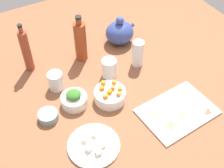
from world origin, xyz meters
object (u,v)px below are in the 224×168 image
(drinking_glass_1, at_px, (138,53))
(drinking_glass_2, at_px, (56,81))
(bowl_carrots, at_px, (110,95))
(teapot, at_px, (120,32))
(drinking_glass_0, at_px, (109,68))
(bottle_0, at_px, (26,51))
(bowl_small_side, at_px, (48,116))
(cutting_board, at_px, (177,111))
(bottle_1, at_px, (80,41))
(plate_tofu, at_px, (94,145))
(bowl_greens, at_px, (74,100))

(drinking_glass_1, height_order, drinking_glass_2, drinking_glass_1)
(bowl_carrots, relative_size, teapot, 0.84)
(bowl_carrots, bearing_deg, drinking_glass_0, 62.16)
(bottle_0, xyz_separation_m, drinking_glass_2, (0.07, -0.20, -0.08))
(bowl_carrots, relative_size, bottle_0, 0.54)
(bowl_small_side, height_order, teapot, teapot)
(cutting_board, distance_m, teapot, 0.58)
(bowl_carrots, bearing_deg, bottle_1, 87.89)
(plate_tofu, bearing_deg, drinking_glass_1, 38.39)
(drinking_glass_2, bearing_deg, bowl_greens, -76.99)
(cutting_board, height_order, teapot, teapot)
(plate_tofu, bearing_deg, bowl_greens, 83.91)
(drinking_glass_2, bearing_deg, teapot, 19.66)
(plate_tofu, xyz_separation_m, drinking_glass_1, (0.43, 0.34, 0.07))
(plate_tofu, height_order, bottle_0, bottle_0)
(teapot, xyz_separation_m, drinking_glass_1, (-0.01, -0.21, 0.01))
(bowl_greens, relative_size, drinking_glass_1, 0.83)
(plate_tofu, distance_m, bowl_small_side, 0.25)
(bowl_carrots, height_order, bottle_0, bottle_0)
(bottle_1, bearing_deg, drinking_glass_1, -38.45)
(cutting_board, distance_m, drinking_glass_2, 0.59)
(bowl_greens, xyz_separation_m, bottle_0, (-0.10, 0.34, 0.10))
(drinking_glass_0, bearing_deg, bowl_carrots, -117.84)
(teapot, bearing_deg, bowl_greens, -144.19)
(cutting_board, xyz_separation_m, drinking_glass_1, (0.02, 0.37, 0.07))
(bottle_1, bearing_deg, teapot, 5.24)
(bowl_greens, height_order, drinking_glass_2, drinking_glass_2)
(cutting_board, bearing_deg, drinking_glass_1, 87.55)
(bowl_carrots, height_order, bottle_1, bottle_1)
(bowl_small_side, height_order, drinking_glass_0, drinking_glass_0)
(bowl_small_side, xyz_separation_m, bottle_1, (0.31, 0.30, 0.10))
(bowl_small_side, distance_m, bottle_1, 0.44)
(bottle_0, relative_size, drinking_glass_0, 2.72)
(plate_tofu, relative_size, teapot, 1.25)
(bottle_0, bearing_deg, bowl_small_side, -95.84)
(teapot, relative_size, drinking_glass_2, 1.93)
(bowl_greens, xyz_separation_m, drinking_glass_1, (0.41, 0.09, 0.05))
(cutting_board, distance_m, drinking_glass_1, 0.37)
(bowl_small_side, xyz_separation_m, teapot, (0.56, 0.32, 0.05))
(bottle_1, distance_m, drinking_glass_1, 0.30)
(bottle_1, bearing_deg, bowl_small_side, -135.64)
(drinking_glass_0, bearing_deg, cutting_board, -66.78)
(plate_tofu, distance_m, teapot, 0.71)
(bowl_greens, relative_size, bowl_small_side, 1.35)
(bottle_0, bearing_deg, bowl_carrots, -56.63)
(teapot, bearing_deg, plate_tofu, -128.94)
(cutting_board, height_order, bottle_0, bottle_0)
(plate_tofu, distance_m, drinking_glass_0, 0.43)
(bowl_greens, relative_size, teapot, 0.70)
(teapot, height_order, drinking_glass_1, teapot)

